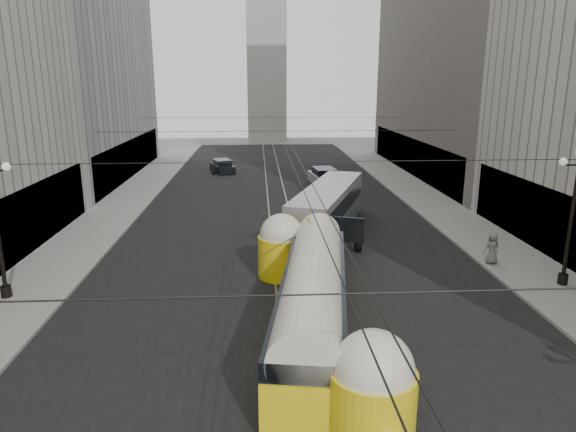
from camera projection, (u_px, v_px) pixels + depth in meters
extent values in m
cube|color=black|center=(280.00, 214.00, 37.25)|extent=(20.00, 85.00, 0.02)
cube|color=gray|center=(124.00, 204.00, 39.94)|extent=(4.00, 72.00, 0.15)
cube|color=gray|center=(426.00, 200.00, 41.29)|extent=(4.00, 72.00, 0.15)
cube|color=gray|center=(269.00, 214.00, 37.21)|extent=(0.12, 85.00, 0.04)
cube|color=gray|center=(290.00, 214.00, 37.30)|extent=(0.12, 85.00, 0.04)
cube|color=black|center=(27.00, 221.00, 27.75)|extent=(0.10, 18.00, 3.60)
cube|color=#999999|center=(57.00, 29.00, 47.55)|extent=(12.00, 28.00, 28.00)
cube|color=black|center=(132.00, 157.00, 50.93)|extent=(0.10, 25.20, 3.60)
cube|color=black|center=(550.00, 223.00, 27.40)|extent=(0.10, 18.00, 3.60)
cube|color=#514C47|center=(480.00, 10.00, 49.29)|extent=(12.00, 32.00, 32.00)
cube|color=black|center=(410.00, 155.00, 52.50)|extent=(0.10, 28.80, 3.60)
cube|color=#B2AFA8|center=(266.00, 64.00, 80.08)|extent=(6.00, 6.00, 24.00)
cylinder|color=black|center=(6.00, 291.00, 22.44)|extent=(0.44, 0.44, 0.50)
sphere|color=white|center=(6.00, 167.00, 21.09)|extent=(0.36, 0.36, 0.36)
cylinder|color=black|center=(571.00, 222.00, 23.16)|extent=(0.18, 0.18, 6.00)
cylinder|color=black|center=(563.00, 279.00, 23.86)|extent=(0.44, 0.44, 0.50)
sphere|color=white|center=(563.00, 162.00, 22.42)|extent=(0.36, 0.36, 0.36)
cylinder|color=black|center=(353.00, 294.00, 8.21)|extent=(25.00, 0.03, 0.03)
cylinder|color=black|center=(293.00, 162.00, 21.73)|extent=(25.00, 0.03, 0.03)
cylinder|color=black|center=(279.00, 131.00, 35.25)|extent=(25.00, 0.03, 0.03)
cylinder|color=black|center=(273.00, 117.00, 48.77)|extent=(25.00, 0.03, 0.03)
cylinder|color=black|center=(277.00, 129.00, 39.16)|extent=(0.03, 72.00, 0.03)
cylinder|color=black|center=(283.00, 129.00, 39.19)|extent=(0.03, 72.00, 0.03)
cube|color=yellow|center=(313.00, 311.00, 19.30)|extent=(4.14, 12.64, 1.51)
cube|color=black|center=(313.00, 328.00, 19.48)|extent=(4.08, 12.27, 0.27)
cube|color=black|center=(313.00, 287.00, 19.06)|extent=(4.13, 12.46, 0.75)
cylinder|color=silver|center=(314.00, 280.00, 18.99)|extent=(3.84, 12.42, 2.04)
cylinder|color=yellow|center=(372.00, 406.00, 13.49)|extent=(2.31, 2.31, 2.04)
sphere|color=silver|center=(374.00, 370.00, 13.22)|extent=(2.13, 2.13, 2.13)
cylinder|color=yellow|center=(282.00, 256.00, 25.07)|extent=(2.31, 2.31, 2.04)
sphere|color=silver|center=(282.00, 235.00, 24.80)|extent=(2.13, 2.13, 2.13)
cube|color=#A6A8AB|center=(328.00, 209.00, 32.31)|extent=(6.24, 11.78, 2.91)
cube|color=black|center=(328.00, 202.00, 32.19)|extent=(6.12, 11.40, 1.07)
cube|color=black|center=(343.00, 230.00, 26.65)|extent=(2.13, 0.85, 1.36)
cylinder|color=black|center=(315.00, 244.00, 28.73)|extent=(0.30, 0.97, 0.97)
cylinder|color=black|center=(358.00, 243.00, 28.87)|extent=(0.30, 0.97, 0.97)
cylinder|color=black|center=(303.00, 210.00, 36.27)|extent=(0.30, 0.97, 0.97)
cylinder|color=black|center=(337.00, 210.00, 36.41)|extent=(0.30, 0.97, 0.97)
cube|color=silver|center=(324.00, 179.00, 47.56)|extent=(2.68, 5.21, 0.88)
cube|color=black|center=(324.00, 173.00, 47.40)|extent=(2.15, 2.96, 0.84)
cylinder|color=black|center=(316.00, 185.00, 45.91)|extent=(0.22, 0.71, 0.71)
cylinder|color=black|center=(337.00, 185.00, 46.02)|extent=(0.22, 0.71, 0.71)
cylinder|color=black|center=(312.00, 178.00, 49.19)|extent=(0.22, 0.71, 0.71)
cylinder|color=black|center=(331.00, 178.00, 49.29)|extent=(0.22, 0.71, 0.71)
cube|color=black|center=(222.00, 168.00, 54.33)|extent=(2.99, 4.61, 0.76)
cube|color=black|center=(222.00, 163.00, 54.20)|extent=(2.20, 2.71, 0.72)
cylinder|color=black|center=(214.00, 172.00, 52.92)|extent=(0.22, 0.61, 0.61)
cylinder|color=black|center=(229.00, 171.00, 53.01)|extent=(0.22, 0.61, 0.61)
cylinder|color=black|center=(216.00, 167.00, 55.73)|extent=(0.22, 0.61, 0.61)
cylinder|color=black|center=(231.00, 167.00, 55.82)|extent=(0.22, 0.61, 0.61)
imported|color=slate|center=(492.00, 248.00, 26.42)|extent=(0.87, 0.60, 1.66)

